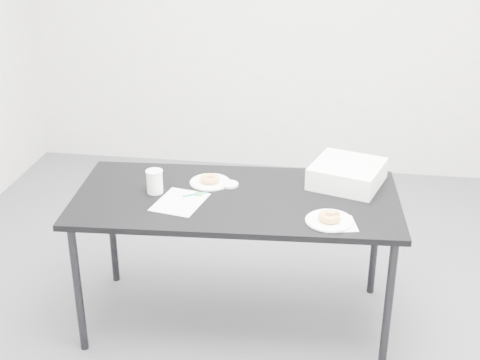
# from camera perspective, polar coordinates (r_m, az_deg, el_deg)

# --- Properties ---
(floor) EXTENTS (4.00, 4.00, 0.00)m
(floor) POSITION_cam_1_polar(r_m,az_deg,el_deg) (3.74, 0.15, -10.94)
(floor) COLOR #4E4D53
(floor) RESTS_ON ground
(table) EXTENTS (1.65, 0.85, 0.73)m
(table) POSITION_cam_1_polar(r_m,az_deg,el_deg) (3.32, -0.33, -2.26)
(table) COLOR black
(table) RESTS_ON floor
(scorecard) EXTENTS (0.26, 0.31, 0.00)m
(scorecard) POSITION_cam_1_polar(r_m,az_deg,el_deg) (3.25, -5.14, -1.87)
(scorecard) COLOR white
(scorecard) RESTS_ON table
(logo_patch) EXTENTS (0.05, 0.05, 0.00)m
(logo_patch) POSITION_cam_1_polar(r_m,az_deg,el_deg) (3.32, -3.52, -1.20)
(logo_patch) COLOR green
(logo_patch) RESTS_ON scorecard
(pen) EXTENTS (0.11, 0.07, 0.01)m
(pen) POSITION_cam_1_polar(r_m,az_deg,el_deg) (3.31, -3.89, -1.22)
(pen) COLOR #0C848E
(pen) RESTS_ON scorecard
(napkin) EXTENTS (0.18, 0.18, 0.00)m
(napkin) POSITION_cam_1_polar(r_m,az_deg,el_deg) (3.07, 8.40, -3.74)
(napkin) COLOR white
(napkin) RESTS_ON table
(plate_near) EXTENTS (0.22, 0.22, 0.01)m
(plate_near) POSITION_cam_1_polar(r_m,az_deg,el_deg) (3.08, 7.65, -3.47)
(plate_near) COLOR white
(plate_near) RESTS_ON napkin
(donut_near) EXTENTS (0.11, 0.11, 0.03)m
(donut_near) POSITION_cam_1_polar(r_m,az_deg,el_deg) (3.07, 7.67, -3.13)
(donut_near) COLOR #DC8F45
(donut_near) RESTS_ON plate_near
(plate_far) EXTENTS (0.21, 0.21, 0.01)m
(plate_far) POSITION_cam_1_polar(r_m,az_deg,el_deg) (3.44, -2.57, -0.19)
(plate_far) COLOR white
(plate_far) RESTS_ON table
(donut_far) EXTENTS (0.12, 0.12, 0.03)m
(donut_far) POSITION_cam_1_polar(r_m,az_deg,el_deg) (3.43, -2.58, 0.10)
(donut_far) COLOR #DC8F45
(donut_far) RESTS_ON plate_far
(coffee_cup) EXTENTS (0.08, 0.08, 0.12)m
(coffee_cup) POSITION_cam_1_polar(r_m,az_deg,el_deg) (3.34, -7.29, -0.12)
(coffee_cup) COLOR white
(coffee_cup) RESTS_ON table
(cup_lid) EXTENTS (0.09, 0.09, 0.01)m
(cup_lid) POSITION_cam_1_polar(r_m,az_deg,el_deg) (3.41, -0.89, -0.38)
(cup_lid) COLOR white
(cup_lid) RESTS_ON table
(bakery_box) EXTENTS (0.42, 0.42, 0.11)m
(bakery_box) POSITION_cam_1_polar(r_m,az_deg,el_deg) (3.45, 9.14, 0.53)
(bakery_box) COLOR white
(bakery_box) RESTS_ON table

